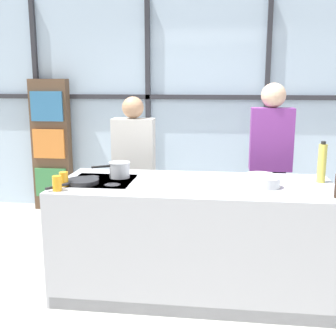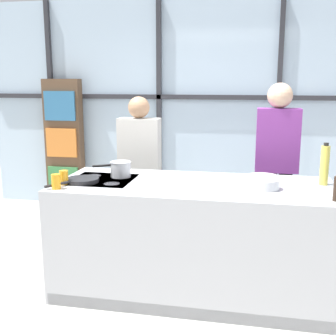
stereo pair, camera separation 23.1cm
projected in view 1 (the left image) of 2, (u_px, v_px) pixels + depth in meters
ground_plane at (194, 289)px, 3.61m from camera, size 18.00×18.00×0.00m
back_window_wall at (206, 107)px, 5.53m from camera, size 6.40×0.10×2.80m
bookshelf at (51, 145)px, 5.71m from camera, size 0.52×0.19×1.77m
demo_island at (194, 237)px, 3.52m from camera, size 2.24×0.94×0.93m
spectator_far_left at (134, 163)px, 4.41m from camera, size 0.43×0.22×1.59m
spectator_center_left at (270, 157)px, 4.22m from camera, size 0.42×0.24×1.73m
frying_pan at (82, 181)px, 3.40m from camera, size 0.33×0.44×0.04m
saucepan at (119, 169)px, 3.61m from camera, size 0.30×0.23×0.13m
white_plate at (261, 175)px, 3.69m from camera, size 0.27×0.27×0.01m
mixing_bowl at (266, 182)px, 3.29m from camera, size 0.22×0.22×0.08m
oil_bottle at (322, 163)px, 3.42m from camera, size 0.07×0.07×0.34m
juice_glass_near at (57, 183)px, 3.18m from camera, size 0.07×0.07×0.12m
juice_glass_far at (64, 179)px, 3.31m from camera, size 0.07×0.07×0.12m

